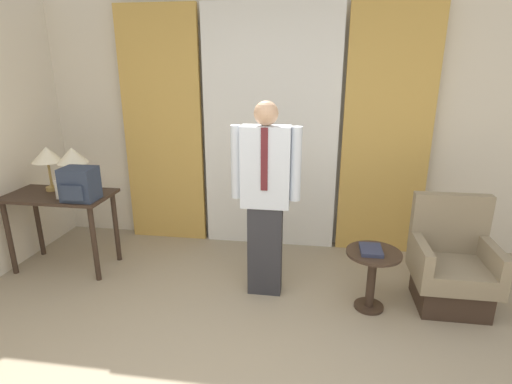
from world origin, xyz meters
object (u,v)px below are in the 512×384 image
object	(u,v)px
table_lamp_left	(47,156)
table_lamp_right	(72,157)
desk	(61,207)
person	(265,194)
book	(371,250)
bottle_near_edge	(59,188)
backpack	(79,184)
armchair	(451,268)
side_table	(372,270)

from	to	relation	value
table_lamp_left	table_lamp_right	world-z (taller)	same
desk	person	bearing A→B (deg)	-4.76
desk	book	world-z (taller)	desk
bottle_near_edge	backpack	size ratio (longest dim) A/B	0.76
person	armchair	xyz separation A→B (m)	(1.58, 0.04, -0.60)
bottle_near_edge	side_table	world-z (taller)	bottle_near_edge
backpack	book	world-z (taller)	backpack
table_lamp_left	side_table	size ratio (longest dim) A/B	0.84
table_lamp_right	armchair	distance (m)	3.59
person	book	distance (m)	0.98
person	armchair	distance (m)	1.70
bottle_near_edge	side_table	distance (m)	2.91
backpack	bottle_near_edge	bearing A→B (deg)	175.84
side_table	table_lamp_right	bearing A→B (deg)	171.77
desk	table_lamp_left	world-z (taller)	table_lamp_left
bottle_near_edge	armchair	distance (m)	3.58
person	armchair	size ratio (longest dim) A/B	1.84
armchair	side_table	bearing A→B (deg)	-165.33
bottle_near_edge	book	world-z (taller)	bottle_near_edge
bottle_near_edge	table_lamp_right	bearing A→B (deg)	80.11
table_lamp_right	side_table	distance (m)	2.96
desk	side_table	distance (m)	2.99
desk	table_lamp_right	distance (m)	0.52
desk	backpack	bearing A→B (deg)	-21.98
desk	backpack	distance (m)	0.45
book	table_lamp_right	bearing A→B (deg)	171.73
table_lamp_left	side_table	distance (m)	3.21
table_lamp_right	book	distance (m)	2.89
table_lamp_right	book	size ratio (longest dim) A/B	1.88
person	book	size ratio (longest dim) A/B	7.26
table_lamp_left	bottle_near_edge	world-z (taller)	table_lamp_left
desk	bottle_near_edge	xyz separation A→B (m)	(0.10, -0.11, 0.23)
armchair	desk	bearing A→B (deg)	177.99
table_lamp_right	person	size ratio (longest dim) A/B	0.26
bottle_near_edge	person	xyz separation A→B (m)	(1.95, -0.06, 0.06)
table_lamp_right	table_lamp_left	bearing A→B (deg)	180.00
table_lamp_right	armchair	size ratio (longest dim) A/B	0.47
bottle_near_edge	book	xyz separation A→B (m)	(2.84, -0.19, -0.34)
side_table	book	distance (m)	0.18
table_lamp_right	armchair	bearing A→B (deg)	-3.79
side_table	backpack	bearing A→B (deg)	176.23
table_lamp_right	bottle_near_edge	xyz separation A→B (m)	(-0.04, -0.22, -0.25)
side_table	armchair	bearing A→B (deg)	14.67
armchair	side_table	world-z (taller)	armchair
desk	table_lamp_right	size ratio (longest dim) A/B	2.28
book	person	bearing A→B (deg)	171.54
table_lamp_left	table_lamp_right	xyz separation A→B (m)	(0.27, 0.00, 0.00)
book	desk	bearing A→B (deg)	174.12
desk	table_lamp_left	distance (m)	0.52
table_lamp_right	backpack	world-z (taller)	table_lamp_right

